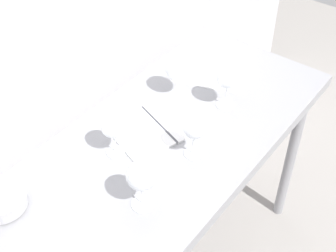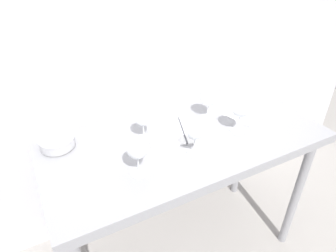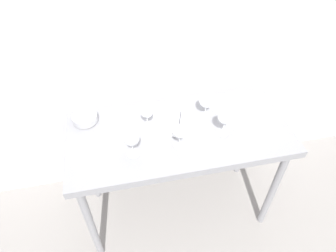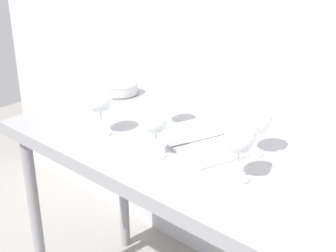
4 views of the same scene
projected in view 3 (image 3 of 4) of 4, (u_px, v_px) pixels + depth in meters
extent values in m
plane|color=gray|center=(176.00, 207.00, 2.46)|extent=(6.00, 6.00, 0.00)
cube|color=silver|center=(163.00, 36.00, 1.92)|extent=(3.80, 0.04, 2.60)
cube|color=gray|center=(179.00, 133.00, 1.86)|extent=(1.40, 0.64, 0.04)
cube|color=gray|center=(193.00, 174.00, 1.63)|extent=(1.40, 0.01, 0.05)
cylinder|color=gray|center=(91.00, 224.00, 1.89)|extent=(0.05, 0.05, 0.86)
cylinder|color=gray|center=(273.00, 189.00, 2.08)|extent=(0.05, 0.05, 0.86)
cylinder|color=gray|center=(89.00, 163.00, 2.26)|extent=(0.05, 0.05, 0.86)
cylinder|color=gray|center=(244.00, 138.00, 2.45)|extent=(0.05, 0.05, 0.86)
cylinder|color=white|center=(179.00, 146.00, 1.75)|extent=(0.06, 0.06, 0.00)
cylinder|color=white|center=(179.00, 141.00, 1.72)|extent=(0.01, 0.01, 0.09)
sphere|color=white|center=(180.00, 131.00, 1.66)|extent=(0.08, 0.08, 0.08)
cylinder|color=maroon|center=(180.00, 133.00, 1.67)|extent=(0.06, 0.06, 0.02)
cylinder|color=white|center=(133.00, 154.00, 1.70)|extent=(0.07, 0.07, 0.00)
cylinder|color=white|center=(133.00, 148.00, 1.67)|extent=(0.01, 0.01, 0.09)
sphere|color=white|center=(131.00, 138.00, 1.61)|extent=(0.09, 0.09, 0.09)
cylinder|color=maroon|center=(132.00, 140.00, 1.62)|extent=(0.07, 0.07, 0.02)
cylinder|color=white|center=(223.00, 133.00, 1.83)|extent=(0.07, 0.07, 0.00)
cylinder|color=white|center=(224.00, 127.00, 1.80)|extent=(0.01, 0.01, 0.09)
sphere|color=white|center=(225.00, 117.00, 1.74)|extent=(0.09, 0.09, 0.09)
cylinder|color=#5E0C1E|center=(225.00, 119.00, 1.75)|extent=(0.06, 0.06, 0.03)
cylinder|color=white|center=(205.00, 115.00, 1.95)|extent=(0.06, 0.06, 0.00)
cylinder|color=white|center=(205.00, 110.00, 1.92)|extent=(0.01, 0.01, 0.08)
sphere|color=white|center=(207.00, 100.00, 1.87)|extent=(0.10, 0.10, 0.10)
cylinder|color=maroon|center=(206.00, 102.00, 1.88)|extent=(0.07, 0.07, 0.02)
cylinder|color=white|center=(148.00, 125.00, 1.88)|extent=(0.06, 0.06, 0.00)
cylinder|color=white|center=(147.00, 120.00, 1.85)|extent=(0.01, 0.01, 0.08)
sphere|color=white|center=(147.00, 111.00, 1.79)|extent=(0.08, 0.08, 0.08)
cylinder|color=maroon|center=(147.00, 113.00, 1.80)|extent=(0.06, 0.06, 0.02)
cube|color=white|center=(166.00, 123.00, 1.89)|extent=(0.24, 0.28, 0.01)
cube|color=white|center=(193.00, 125.00, 1.88)|extent=(0.24, 0.28, 0.01)
cube|color=#3F3F47|center=(179.00, 124.00, 1.88)|extent=(0.09, 0.23, 0.01)
cube|color=white|center=(233.00, 113.00, 1.96)|extent=(0.27, 0.32, 0.00)
cube|color=white|center=(120.00, 120.00, 1.91)|extent=(0.29, 0.31, 0.00)
cylinder|color=beige|center=(86.00, 121.00, 1.91)|extent=(0.15, 0.15, 0.01)
cylinder|color=#B7B7BC|center=(85.00, 118.00, 1.89)|extent=(0.16, 0.16, 0.04)
torus|color=#B7B7BC|center=(84.00, 116.00, 1.87)|extent=(0.16, 0.16, 0.01)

